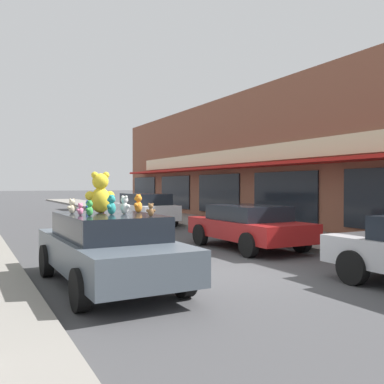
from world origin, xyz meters
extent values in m
plane|color=#424244|center=(0.00, 0.00, 0.00)|extent=(260.00, 260.00, 0.00)
cube|color=brown|center=(13.74, 8.73, 3.16)|extent=(13.59, 31.15, 6.31)
cube|color=red|center=(6.38, 8.73, 2.70)|extent=(1.14, 26.17, 0.12)
cube|color=beige|center=(6.90, 8.73, 3.25)|extent=(0.08, 24.92, 0.70)
cube|color=black|center=(6.91, 6.14, 1.40)|extent=(0.06, 3.95, 2.00)
cube|color=black|center=(6.91, 11.33, 1.40)|extent=(0.06, 3.95, 2.00)
cube|color=black|center=(6.91, 16.52, 1.40)|extent=(0.06, 3.95, 2.00)
cube|color=black|center=(6.91, 21.71, 1.40)|extent=(0.06, 3.95, 2.00)
cube|color=#4C5660|center=(-2.37, -0.04, 0.61)|extent=(1.81, 4.43, 0.57)
cube|color=black|center=(-2.37, -0.04, 1.11)|extent=(1.57, 2.44, 0.43)
cylinder|color=black|center=(-3.25, 1.32, 0.32)|extent=(0.21, 0.65, 0.64)
cylinder|color=black|center=(-1.53, 1.34, 0.32)|extent=(0.21, 0.65, 0.64)
cylinder|color=black|center=(-3.21, -1.41, 0.32)|extent=(0.21, 0.65, 0.64)
cylinder|color=black|center=(-1.49, -1.39, 0.32)|extent=(0.21, 0.65, 0.64)
ellipsoid|color=yellow|center=(-2.41, 0.33, 1.57)|extent=(0.38, 0.33, 0.49)
sphere|color=yellow|center=(-2.41, 0.33, 1.92)|extent=(0.32, 0.32, 0.31)
sphere|color=yellow|center=(-2.30, 0.33, 2.04)|extent=(0.13, 0.13, 0.13)
sphere|color=yellow|center=(-2.52, 0.33, 2.04)|extent=(0.13, 0.13, 0.13)
sphere|color=#FFFF4D|center=(-2.41, 0.46, 1.90)|extent=(0.12, 0.12, 0.12)
sphere|color=yellow|center=(-2.22, 0.36, 1.65)|extent=(0.18, 0.18, 0.18)
sphere|color=yellow|center=(-2.61, 0.35, 1.65)|extent=(0.18, 0.18, 0.18)
ellipsoid|color=olive|center=(-1.89, -0.92, 1.39)|extent=(0.13, 0.12, 0.14)
sphere|color=olive|center=(-1.89, -0.92, 1.50)|extent=(0.11, 0.11, 0.09)
sphere|color=olive|center=(-1.86, -0.93, 1.53)|extent=(0.05, 0.05, 0.04)
sphere|color=olive|center=(-1.92, -0.91, 1.53)|extent=(0.05, 0.05, 0.04)
sphere|color=tan|center=(-1.88, -0.89, 1.49)|extent=(0.04, 0.04, 0.03)
sphere|color=olive|center=(-1.84, -0.93, 1.42)|extent=(0.06, 0.06, 0.05)
sphere|color=olive|center=(-1.94, -0.90, 1.42)|extent=(0.06, 0.06, 0.05)
ellipsoid|color=teal|center=(-2.36, -0.21, 1.43)|extent=(0.22, 0.22, 0.22)
sphere|color=teal|center=(-2.36, -0.21, 1.60)|extent=(0.20, 0.20, 0.14)
sphere|color=teal|center=(-2.32, -0.17, 1.65)|extent=(0.08, 0.08, 0.06)
sphere|color=teal|center=(-2.39, -0.24, 1.65)|extent=(0.08, 0.08, 0.06)
sphere|color=#47CDC6|center=(-2.40, -0.17, 1.59)|extent=(0.07, 0.07, 0.05)
sphere|color=teal|center=(-2.31, -0.13, 1.47)|extent=(0.11, 0.11, 0.08)
sphere|color=teal|center=(-2.42, -0.27, 1.47)|extent=(0.11, 0.11, 0.08)
ellipsoid|color=blue|center=(-2.49, 0.94, 1.39)|extent=(0.14, 0.14, 0.14)
sphere|color=blue|center=(-2.49, 0.94, 1.50)|extent=(0.12, 0.12, 0.09)
sphere|color=blue|center=(-2.47, 0.96, 1.53)|extent=(0.05, 0.05, 0.04)
sphere|color=blue|center=(-2.51, 0.91, 1.53)|extent=(0.05, 0.05, 0.04)
sphere|color=#548DFF|center=(-2.52, 0.96, 1.49)|extent=(0.05, 0.05, 0.03)
sphere|color=blue|center=(-2.47, 0.99, 1.42)|extent=(0.07, 0.07, 0.05)
sphere|color=blue|center=(-2.53, 0.89, 1.42)|extent=(0.07, 0.07, 0.05)
ellipsoid|color=green|center=(-2.80, -0.40, 1.41)|extent=(0.16, 0.17, 0.17)
sphere|color=green|center=(-2.80, -0.40, 1.53)|extent=(0.15, 0.15, 0.11)
sphere|color=green|center=(-2.78, -0.37, 1.57)|extent=(0.06, 0.06, 0.04)
sphere|color=green|center=(-2.83, -0.43, 1.57)|extent=(0.06, 0.06, 0.04)
sphere|color=#5ADA6D|center=(-2.84, -0.37, 1.52)|extent=(0.06, 0.06, 0.04)
sphere|color=green|center=(-2.77, -0.34, 1.44)|extent=(0.09, 0.09, 0.06)
sphere|color=green|center=(-2.85, -0.45, 1.44)|extent=(0.09, 0.09, 0.06)
ellipsoid|color=red|center=(-2.26, 0.76, 1.42)|extent=(0.20, 0.20, 0.20)
sphere|color=red|center=(-2.26, 0.76, 1.56)|extent=(0.17, 0.17, 0.12)
sphere|color=red|center=(-2.23, 0.73, 1.61)|extent=(0.07, 0.07, 0.05)
sphere|color=red|center=(-2.29, 0.79, 1.61)|extent=(0.07, 0.07, 0.05)
sphere|color=#FF4741|center=(-2.23, 0.80, 1.56)|extent=(0.07, 0.07, 0.05)
sphere|color=red|center=(-2.20, 0.71, 1.45)|extent=(0.10, 0.10, 0.07)
sphere|color=red|center=(-2.31, 0.82, 1.45)|extent=(0.10, 0.10, 0.07)
ellipsoid|color=orange|center=(-1.73, 0.09, 1.43)|extent=(0.22, 0.22, 0.22)
sphere|color=orange|center=(-1.73, 0.09, 1.59)|extent=(0.20, 0.20, 0.14)
sphere|color=orange|center=(-1.70, 0.13, 1.65)|extent=(0.08, 0.08, 0.06)
sphere|color=orange|center=(-1.77, 0.05, 1.65)|extent=(0.08, 0.08, 0.06)
sphere|color=#FFBA41|center=(-1.78, 0.13, 1.59)|extent=(0.07, 0.07, 0.05)
sphere|color=orange|center=(-1.68, 0.16, 1.47)|extent=(0.11, 0.11, 0.08)
sphere|color=orange|center=(-1.80, 0.03, 1.47)|extent=(0.11, 0.11, 0.08)
ellipsoid|color=pink|center=(-2.88, -0.05, 1.39)|extent=(0.13, 0.13, 0.13)
sphere|color=pink|center=(-2.88, -0.05, 1.49)|extent=(0.12, 0.12, 0.08)
sphere|color=pink|center=(-2.85, -0.04, 1.52)|extent=(0.05, 0.05, 0.04)
sphere|color=pink|center=(-2.91, -0.07, 1.52)|extent=(0.05, 0.05, 0.04)
sphere|color=#FFA3DA|center=(-2.90, -0.02, 1.48)|extent=(0.04, 0.04, 0.03)
sphere|color=pink|center=(-2.84, -0.02, 1.41)|extent=(0.07, 0.07, 0.05)
sphere|color=pink|center=(-2.93, -0.07, 1.41)|extent=(0.07, 0.07, 0.05)
ellipsoid|color=beige|center=(-2.93, 0.37, 1.41)|extent=(0.17, 0.17, 0.17)
sphere|color=beige|center=(-2.93, 0.37, 1.54)|extent=(0.15, 0.15, 0.11)
sphere|color=beige|center=(-2.90, 0.40, 1.58)|extent=(0.06, 0.06, 0.05)
sphere|color=beige|center=(-2.97, 0.35, 1.58)|extent=(0.06, 0.06, 0.05)
sphere|color=white|center=(-2.96, 0.41, 1.53)|extent=(0.06, 0.06, 0.04)
sphere|color=beige|center=(-2.88, 0.42, 1.44)|extent=(0.09, 0.09, 0.06)
sphere|color=beige|center=(-3.00, 0.35, 1.44)|extent=(0.09, 0.09, 0.06)
ellipsoid|color=white|center=(-2.10, -0.17, 1.43)|extent=(0.19, 0.20, 0.21)
sphere|color=white|center=(-2.10, -0.17, 1.58)|extent=(0.17, 0.17, 0.13)
sphere|color=white|center=(-2.08, -0.21, 1.63)|extent=(0.07, 0.07, 0.06)
sphere|color=white|center=(-2.12, -0.12, 1.63)|extent=(0.07, 0.07, 0.06)
sphere|color=white|center=(-2.05, -0.14, 1.57)|extent=(0.07, 0.07, 0.05)
sphere|color=white|center=(-2.06, -0.24, 1.46)|extent=(0.10, 0.10, 0.08)
sphere|color=white|center=(-2.12, -0.08, 1.46)|extent=(0.10, 0.10, 0.08)
cylinder|color=black|center=(1.66, -2.09, 0.32)|extent=(0.20, 0.64, 0.64)
cube|color=maroon|center=(2.56, 2.51, 0.58)|extent=(1.81, 4.09, 0.51)
cube|color=black|center=(2.56, 2.51, 1.05)|extent=(1.59, 2.20, 0.42)
cylinder|color=black|center=(1.68, 3.78, 0.32)|extent=(0.20, 0.64, 0.64)
cylinder|color=black|center=(3.45, 3.78, 0.32)|extent=(0.20, 0.64, 0.64)
cylinder|color=black|center=(1.68, 1.24, 0.32)|extent=(0.20, 0.64, 0.64)
cylinder|color=black|center=(3.45, 1.24, 0.32)|extent=(0.20, 0.64, 0.64)
cube|color=silver|center=(2.56, 10.60, 0.64)|extent=(1.67, 4.20, 0.64)
cube|color=black|center=(2.56, 10.60, 1.21)|extent=(1.47, 2.85, 0.49)
cylinder|color=black|center=(1.75, 11.90, 0.32)|extent=(0.20, 0.64, 0.64)
cylinder|color=black|center=(3.38, 11.90, 0.32)|extent=(0.20, 0.64, 0.64)
cylinder|color=black|center=(1.75, 9.30, 0.32)|extent=(0.20, 0.64, 0.64)
cylinder|color=black|center=(3.38, 9.30, 0.32)|extent=(0.20, 0.64, 0.64)
camera|label=1|loc=(-4.67, -7.68, 1.86)|focal=40.00mm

